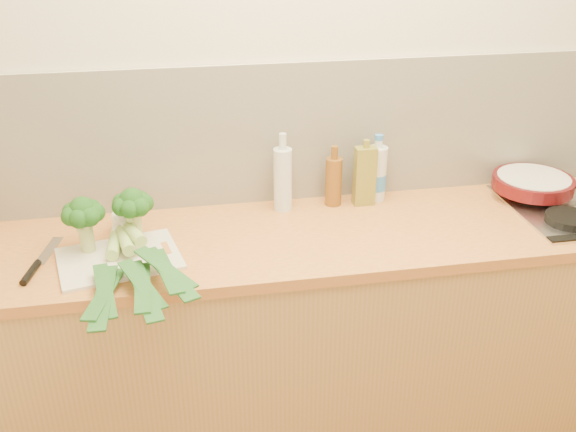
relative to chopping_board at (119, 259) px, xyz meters
The scene contains 14 objects.
room_shell 0.86m from the chopping_board, 27.29° to the left, with size 3.50×3.50×3.50m.
counter 0.86m from the chopping_board, ahead, with size 3.20×0.62×0.90m.
chopping_board is the anchor object (origin of this frame).
broccoli_left 0.18m from the chopping_board, 147.23° to the left, with size 0.14×0.14×0.19m.
broccoli_right 0.18m from the chopping_board, 62.42° to the left, with size 0.14×0.14×0.20m.
leek_front 0.05m from the chopping_board, 116.16° to the right, with size 0.11×0.66×0.04m.
leek_mid 0.07m from the chopping_board, 41.19° to the right, with size 0.20×0.69×0.04m.
leek_back 0.12m from the chopping_board, 24.91° to the right, with size 0.27×0.59×0.04m.
chefs_knife 0.26m from the chopping_board, behind, with size 0.09×0.32×0.02m.
skillet 1.60m from the chopping_board, ahead, with size 0.45×0.31×0.05m.
oil_tin 0.96m from the chopping_board, 16.86° to the left, with size 0.08×0.05×0.26m.
glass_bottle 0.67m from the chopping_board, 25.73° to the left, with size 0.07×0.07×0.30m.
amber_bottle 0.85m from the chopping_board, 20.28° to the left, with size 0.06×0.06×0.24m.
water_bottle 1.03m from the chopping_board, 17.75° to the left, with size 0.08×0.08×0.25m.
Camera 1 is at (-0.51, -0.78, 1.97)m, focal length 40.00 mm.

